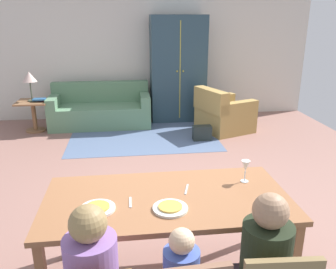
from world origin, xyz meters
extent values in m
cube|color=#8A6158|center=(0.00, 0.43, -0.01)|extent=(6.81, 6.05, 0.02)
cube|color=beige|center=(0.00, 3.50, 1.35)|extent=(6.81, 0.10, 2.70)
cube|color=#935E3B|center=(-0.26, -1.59, 0.74)|extent=(1.85, 0.91, 0.04)
cube|color=#935E3B|center=(0.60, -1.99, 0.36)|extent=(0.06, 0.06, 0.72)
cube|color=#935E3B|center=(-1.13, -1.20, 0.36)|extent=(0.06, 0.06, 0.72)
cube|color=#935E3B|center=(0.60, -1.20, 0.36)|extent=(0.06, 0.06, 0.72)
cylinder|color=silver|center=(-0.77, -1.71, 0.77)|extent=(0.25, 0.25, 0.02)
cylinder|color=gold|center=(-0.77, -1.71, 0.78)|extent=(0.17, 0.17, 0.01)
cylinder|color=silver|center=(-0.26, -1.77, 0.77)|extent=(0.25, 0.25, 0.02)
cylinder|color=gold|center=(-0.26, -1.77, 0.78)|extent=(0.17, 0.17, 0.01)
cylinder|color=silver|center=(0.40, -1.41, 0.76)|extent=(0.06, 0.06, 0.01)
cylinder|color=silver|center=(0.40, -1.41, 0.81)|extent=(0.01, 0.01, 0.09)
cone|color=silver|center=(0.40, -1.41, 0.90)|extent=(0.07, 0.07, 0.09)
cube|color=silver|center=(-0.54, -1.64, 0.76)|extent=(0.02, 0.15, 0.01)
cube|color=silver|center=(-0.10, -1.49, 0.76)|extent=(0.06, 0.17, 0.01)
sphere|color=olive|center=(-0.77, -2.27, 1.00)|extent=(0.21, 0.21, 0.21)
sphere|color=beige|center=(-0.26, -2.27, 0.85)|extent=(0.15, 0.15, 0.15)
cylinder|color=black|center=(0.25, -2.27, 0.68)|extent=(0.30, 0.30, 0.46)
sphere|color=#A0795B|center=(0.25, -2.27, 1.00)|extent=(0.21, 0.21, 0.21)
cube|color=slate|center=(-0.25, 2.03, 0.00)|extent=(2.60, 1.80, 0.01)
cube|color=#598160|center=(-1.04, 2.83, 0.21)|extent=(1.92, 0.84, 0.42)
cube|color=#598160|center=(-1.04, 3.17, 0.62)|extent=(1.92, 0.20, 0.40)
cube|color=#598160|center=(-1.91, 2.83, 0.52)|extent=(0.18, 0.84, 0.20)
cube|color=#598160|center=(-0.17, 2.83, 0.52)|extent=(0.18, 0.84, 0.20)
cube|color=#A98849|center=(1.31, 2.23, 0.21)|extent=(1.09, 1.09, 0.42)
cube|color=#A98849|center=(1.00, 2.11, 0.62)|extent=(0.49, 0.87, 0.40)
cube|color=#A98849|center=(1.43, 1.92, 0.52)|extent=(0.85, 0.47, 0.20)
cube|color=#A98849|center=(1.19, 2.54, 0.52)|extent=(0.85, 0.47, 0.20)
cube|color=#273F4D|center=(0.54, 3.11, 1.05)|extent=(1.10, 0.56, 2.10)
cube|color=#ADA139|center=(0.54, 2.83, 1.05)|extent=(0.02, 0.01, 1.89)
sphere|color=#ADA139|center=(0.48, 2.82, 1.05)|extent=(0.04, 0.04, 0.04)
sphere|color=#ADA139|center=(0.60, 2.82, 1.05)|extent=(0.04, 0.04, 0.04)
cube|color=brown|center=(-2.26, 2.63, 0.56)|extent=(0.56, 0.56, 0.03)
cylinder|color=brown|center=(-2.26, 2.63, 0.27)|extent=(0.08, 0.08, 0.55)
cylinder|color=brown|center=(-2.26, 2.63, 0.01)|extent=(0.36, 0.36, 0.03)
cylinder|color=#444D3A|center=(-2.26, 2.63, 0.59)|extent=(0.16, 0.16, 0.02)
cylinder|color=#444D3A|center=(-2.26, 2.63, 0.77)|extent=(0.02, 0.02, 0.34)
cone|color=#CCABA0|center=(-2.26, 2.63, 1.03)|extent=(0.26, 0.26, 0.18)
cube|color=maroon|center=(-2.04, 2.66, 0.59)|extent=(0.22, 0.16, 0.03)
cube|color=#265380|center=(-2.11, 2.57, 0.62)|extent=(0.22, 0.16, 0.03)
cube|color=#212925|center=(0.76, 1.73, 0.13)|extent=(0.32, 0.16, 0.26)
camera|label=1|loc=(-0.55, -3.91, 2.05)|focal=37.13mm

